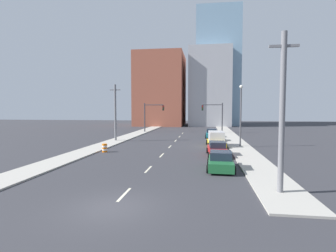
% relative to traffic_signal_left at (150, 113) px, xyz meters
% --- Properties ---
extents(ground_plane, '(200.00, 200.00, 0.00)m').
position_rel_traffic_signal_left_xyz_m(ground_plane, '(7.02, -42.11, -4.00)').
color(ground_plane, '#333338').
extents(sidewalk_left, '(2.93, 95.49, 0.12)m').
position_rel_traffic_signal_left_xyz_m(sidewalk_left, '(-1.87, 5.64, -3.94)').
color(sidewalk_left, '#ADA89E').
rests_on(sidewalk_left, ground).
extents(sidewalk_right, '(2.93, 95.49, 0.12)m').
position_rel_traffic_signal_left_xyz_m(sidewalk_right, '(15.90, 5.64, -3.94)').
color(sidewalk_right, '#ADA89E').
rests_on(sidewalk_right, ground).
extents(lane_stripe_at_2m, '(0.16, 2.40, 0.01)m').
position_rel_traffic_signal_left_xyz_m(lane_stripe_at_2m, '(7.02, -40.11, -4.00)').
color(lane_stripe_at_2m, beige).
rests_on(lane_stripe_at_2m, ground).
extents(lane_stripe_at_8m, '(0.16, 2.40, 0.01)m').
position_rel_traffic_signal_left_xyz_m(lane_stripe_at_8m, '(7.02, -33.79, -4.00)').
color(lane_stripe_at_8m, beige).
rests_on(lane_stripe_at_8m, ground).
extents(lane_stripe_at_15m, '(0.16, 2.40, 0.01)m').
position_rel_traffic_signal_left_xyz_m(lane_stripe_at_15m, '(7.02, -27.27, -4.00)').
color(lane_stripe_at_15m, beige).
rests_on(lane_stripe_at_15m, ground).
extents(lane_stripe_at_21m, '(0.16, 2.40, 0.01)m').
position_rel_traffic_signal_left_xyz_m(lane_stripe_at_21m, '(7.02, -20.83, -4.00)').
color(lane_stripe_at_21m, beige).
rests_on(lane_stripe_at_21m, ground).
extents(lane_stripe_at_28m, '(0.16, 2.40, 0.01)m').
position_rel_traffic_signal_left_xyz_m(lane_stripe_at_28m, '(7.02, -14.18, -4.00)').
color(lane_stripe_at_28m, beige).
rests_on(lane_stripe_at_28m, ground).
extents(lane_stripe_at_34m, '(0.16, 2.40, 0.01)m').
position_rel_traffic_signal_left_xyz_m(lane_stripe_at_34m, '(7.02, -8.02, -4.00)').
color(lane_stripe_at_34m, beige).
rests_on(lane_stripe_at_34m, ground).
extents(lane_stripe_at_40m, '(0.16, 2.40, 0.01)m').
position_rel_traffic_signal_left_xyz_m(lane_stripe_at_40m, '(7.02, -1.69, -4.00)').
color(lane_stripe_at_40m, beige).
rests_on(lane_stripe_at_40m, ground).
extents(building_brick_left, '(14.00, 16.00, 21.30)m').
position_rel_traffic_signal_left_xyz_m(building_brick_left, '(-1.96, 24.79, 6.65)').
color(building_brick_left, '#9E513D').
rests_on(building_brick_left, ground).
extents(building_office_center, '(12.00, 20.00, 22.53)m').
position_rel_traffic_signal_left_xyz_m(building_office_center, '(12.71, 28.79, 7.27)').
color(building_office_center, '#A8A8AD').
rests_on(building_office_center, ground).
extents(building_glass_right, '(13.00, 20.00, 34.90)m').
position_rel_traffic_signal_left_xyz_m(building_glass_right, '(15.12, 32.79, 13.45)').
color(building_glass_right, '#7A9EB7').
rests_on(building_glass_right, ground).
extents(traffic_signal_left, '(4.28, 0.35, 6.18)m').
position_rel_traffic_signal_left_xyz_m(traffic_signal_left, '(0.00, 0.00, 0.00)').
color(traffic_signal_left, '#38383D').
rests_on(traffic_signal_left, ground).
extents(traffic_signal_right, '(4.28, 0.35, 6.18)m').
position_rel_traffic_signal_left_xyz_m(traffic_signal_right, '(13.72, 0.00, 0.00)').
color(traffic_signal_right, '#38383D').
rests_on(traffic_signal_right, ground).
extents(utility_pole_right_near, '(1.60, 0.32, 9.11)m').
position_rel_traffic_signal_left_xyz_m(utility_pole_right_near, '(15.80, -38.77, 0.68)').
color(utility_pole_right_near, slate).
rests_on(utility_pole_right_near, ground).
extents(utility_pole_left_mid, '(1.60, 0.32, 8.56)m').
position_rel_traffic_signal_left_xyz_m(utility_pole_left_mid, '(-2.00, -16.03, 0.40)').
color(utility_pole_left_mid, slate).
rests_on(utility_pole_left_mid, ground).
extents(traffic_barrel, '(0.56, 0.56, 0.95)m').
position_rel_traffic_signal_left_xyz_m(traffic_barrel, '(0.29, -26.17, -3.53)').
color(traffic_barrel, orange).
rests_on(traffic_barrel, ground).
extents(street_lamp, '(0.44, 0.44, 7.92)m').
position_rel_traffic_signal_left_xyz_m(street_lamp, '(16.00, -19.75, 0.62)').
color(street_lamp, '#4C4C51').
rests_on(street_lamp, ground).
extents(sedan_green, '(2.28, 4.41, 1.47)m').
position_rel_traffic_signal_left_xyz_m(sedan_green, '(12.78, -33.06, -3.34)').
color(sedan_green, '#1E6033').
rests_on(sedan_green, ground).
extents(sedan_red, '(2.24, 4.66, 1.47)m').
position_rel_traffic_signal_left_xyz_m(sedan_red, '(12.80, -26.63, -3.34)').
color(sedan_red, red).
rests_on(sedan_red, ground).
extents(box_truck_yellow, '(2.56, 5.53, 1.99)m').
position_rel_traffic_signal_left_xyz_m(box_truck_yellow, '(12.93, -19.92, -3.06)').
color(box_truck_yellow, gold).
rests_on(box_truck_yellow, ground).
extents(sedan_white, '(2.24, 4.49, 1.37)m').
position_rel_traffic_signal_left_xyz_m(sedan_white, '(13.00, -14.09, -3.37)').
color(sedan_white, silver).
rests_on(sedan_white, ground).
extents(sedan_teal, '(2.18, 4.70, 1.50)m').
position_rel_traffic_signal_left_xyz_m(sedan_teal, '(12.61, -8.87, -3.32)').
color(sedan_teal, '#196B75').
rests_on(sedan_teal, ground).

